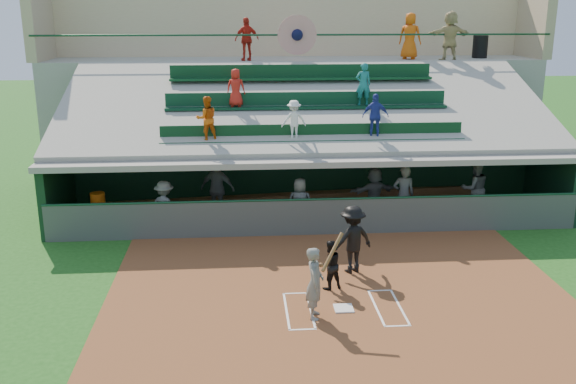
{
  "coord_description": "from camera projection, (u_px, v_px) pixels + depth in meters",
  "views": [
    {
      "loc": [
        -2.27,
        -13.1,
        6.59
      ],
      "look_at": [
        -1.0,
        3.5,
        1.8
      ],
      "focal_mm": 40.0,
      "sensor_mm": 36.0,
      "label": 1
    }
  ],
  "objects": [
    {
      "name": "dugout_floor",
      "position": [
        311.0,
        216.0,
        21.01
      ],
      "size": [
        16.0,
        3.5,
        0.04
      ],
      "primitive_type": "cube",
      "color": "gray",
      "rests_on": "ground"
    },
    {
      "name": "home_plate",
      "position": [
        344.0,
        308.0,
        14.54
      ],
      "size": [
        0.43,
        0.43,
        0.03
      ],
      "primitive_type": "cube",
      "color": "white",
      "rests_on": "dirt_slab"
    },
    {
      "name": "dugout_player_c",
      "position": [
        300.0,
        204.0,
        19.59
      ],
      "size": [
        0.85,
        0.63,
        1.59
      ],
      "primitive_type": "imported",
      "rotation": [
        0.0,
        0.0,
        2.97
      ],
      "color": "#51544F",
      "rests_on": "dugout_floor"
    },
    {
      "name": "batter_at_plate",
      "position": [
        315.0,
        282.0,
        13.94
      ],
      "size": [
        0.86,
        0.74,
        1.95
      ],
      "color": "#5D5F5A",
      "rests_on": "dirt_slab"
    },
    {
      "name": "dugout_player_b",
      "position": [
        218.0,
        189.0,
        20.58
      ],
      "size": [
        1.22,
        0.83,
        1.93
      ],
      "primitive_type": "imported",
      "rotation": [
        0.0,
        0.0,
        2.8
      ],
      "color": "#5E615C",
      "rests_on": "dugout_floor"
    },
    {
      "name": "concourse_slab",
      "position": [
        294.0,
        114.0,
        26.85
      ],
      "size": [
        20.0,
        3.0,
        4.6
      ],
      "primitive_type": "cube",
      "color": "gray",
      "rests_on": "ground"
    },
    {
      "name": "concourse_staff_a",
      "position": [
        247.0,
        39.0,
        24.81
      ],
      "size": [
        1.04,
        0.67,
        1.65
      ],
      "primitive_type": "imported",
      "rotation": [
        0.0,
        0.0,
        3.44
      ],
      "color": "red",
      "rests_on": "concourse_slab"
    },
    {
      "name": "dugout_bench",
      "position": [
        311.0,
        199.0,
        22.07
      ],
      "size": [
        14.66,
        2.08,
        0.44
      ],
      "primitive_type": "cube",
      "rotation": [
        0.0,
        0.0,
        0.11
      ],
      "color": "brown",
      "rests_on": "dugout_floor"
    },
    {
      "name": "concourse_staff_c",
      "position": [
        450.0,
        36.0,
        25.0
      ],
      "size": [
        1.79,
        0.69,
        1.89
      ],
      "primitive_type": "imported",
      "rotation": [
        0.0,
        0.0,
        3.22
      ],
      "color": "tan",
      "rests_on": "concourse_slab"
    },
    {
      "name": "dirt_slab",
      "position": [
        340.0,
        300.0,
        15.02
      ],
      "size": [
        11.0,
        9.0,
        0.02
      ],
      "primitive_type": "cube",
      "color": "brown",
      "rests_on": "ground"
    },
    {
      "name": "dugout_player_d",
      "position": [
        374.0,
        193.0,
        20.58
      ],
      "size": [
        1.63,
        0.84,
        1.68
      ],
      "primitive_type": "imported",
      "rotation": [
        0.0,
        0.0,
        3.38
      ],
      "color": "#5E615B",
      "rests_on": "dugout_floor"
    },
    {
      "name": "dugout_player_e",
      "position": [
        404.0,
        195.0,
        20.07
      ],
      "size": [
        0.7,
        0.48,
        1.85
      ],
      "primitive_type": "imported",
      "rotation": [
        0.0,
        0.0,
        3.08
      ],
      "color": "#50524E",
      "rests_on": "dugout_floor"
    },
    {
      "name": "white_table",
      "position": [
        101.0,
        217.0,
        19.72
      ],
      "size": [
        0.95,
        0.83,
        0.69
      ],
      "primitive_type": "cube",
      "rotation": [
        0.0,
        0.0,
        0.35
      ],
      "color": "silver",
      "rests_on": "dugout_floor"
    },
    {
      "name": "ground",
      "position": [
        344.0,
        310.0,
        14.54
      ],
      "size": [
        100.0,
        100.0,
        0.0
      ],
      "primitive_type": "plane",
      "color": "#1B5016",
      "rests_on": "ground"
    },
    {
      "name": "concourse_staff_b",
      "position": [
        410.0,
        36.0,
        25.59
      ],
      "size": [
        1.05,
        0.9,
        1.82
      ],
      "primitive_type": "imported",
      "rotation": [
        0.0,
        0.0,
        2.71
      ],
      "color": "#D7580C",
      "rests_on": "concourse_slab"
    },
    {
      "name": "water_cooler",
      "position": [
        98.0,
        200.0,
        19.53
      ],
      "size": [
        0.45,
        0.45,
        0.45
      ],
      "primitive_type": "cylinder",
      "color": "#D35A0C",
      "rests_on": "white_table"
    },
    {
      "name": "dugout_player_a",
      "position": [
        165.0,
        207.0,
        19.25
      ],
      "size": [
        1.19,
        0.97,
        1.6
      ],
      "primitive_type": "imported",
      "rotation": [
        0.0,
        0.0,
        2.71
      ],
      "color": "#5C5F5A",
      "rests_on": "dugout_floor"
    },
    {
      "name": "grandstand",
      "position": [
        300.0,
        128.0,
        23.99
      ],
      "size": [
        20.4,
        10.4,
        7.8
      ],
      "color": "#4D524D",
      "rests_on": "ground"
    },
    {
      "name": "trash_bin",
      "position": [
        480.0,
        47.0,
        26.36
      ],
      "size": [
        0.61,
        0.61,
        0.91
      ],
      "primitive_type": "cylinder",
      "color": "black",
      "rests_on": "concourse_slab"
    },
    {
      "name": "catcher",
      "position": [
        330.0,
        265.0,
        15.44
      ],
      "size": [
        0.72,
        0.65,
        1.23
      ],
      "primitive_type": "imported",
      "rotation": [
        0.0,
        0.0,
        3.51
      ],
      "color": "black",
      "rests_on": "dirt_slab"
    },
    {
      "name": "batters_box_chalk",
      "position": [
        344.0,
        309.0,
        14.54
      ],
      "size": [
        2.65,
        1.85,
        0.01
      ],
      "color": "white",
      "rests_on": "dirt_slab"
    },
    {
      "name": "dugout_player_f",
      "position": [
        475.0,
        188.0,
        20.7
      ],
      "size": [
        0.96,
        0.77,
        1.87
      ],
      "primitive_type": "imported",
      "rotation": [
        0.0,
        0.0,
        3.21
      ],
      "color": "#575954",
      "rests_on": "dugout_floor"
    },
    {
      "name": "home_umpire",
      "position": [
        352.0,
        239.0,
        16.37
      ],
      "size": [
        1.31,
        1.04,
        1.77
      ],
      "primitive_type": "imported",
      "rotation": [
        0.0,
        0.0,
        3.53
      ],
      "color": "black",
      "rests_on": "dirt_slab"
    }
  ]
}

